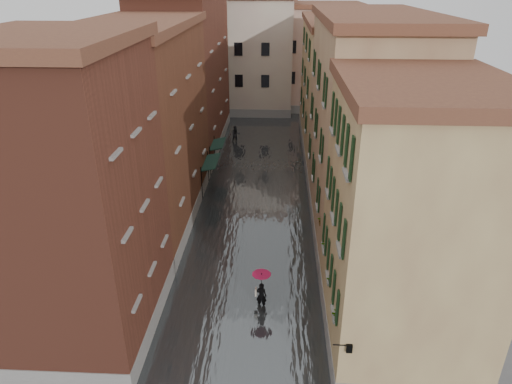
# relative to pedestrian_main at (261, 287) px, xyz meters

# --- Properties ---
(ground) EXTENTS (120.00, 120.00, 0.00)m
(ground) POSITION_rel_pedestrian_main_xyz_m (-0.92, 0.32, -1.29)
(ground) COLOR #505052
(ground) RESTS_ON ground
(floodwater) EXTENTS (10.00, 60.00, 0.20)m
(floodwater) POSITION_rel_pedestrian_main_xyz_m (-0.92, 13.32, -1.19)
(floodwater) COLOR #3C4043
(floodwater) RESTS_ON ground
(building_left_near) EXTENTS (6.00, 8.00, 13.00)m
(building_left_near) POSITION_rel_pedestrian_main_xyz_m (-7.92, -1.68, 5.21)
(building_left_near) COLOR brown
(building_left_near) RESTS_ON ground
(building_left_mid) EXTENTS (6.00, 14.00, 12.50)m
(building_left_mid) POSITION_rel_pedestrian_main_xyz_m (-7.92, 9.32, 4.96)
(building_left_mid) COLOR #5B2F1C
(building_left_mid) RESTS_ON ground
(building_left_far) EXTENTS (6.00, 16.00, 14.00)m
(building_left_far) POSITION_rel_pedestrian_main_xyz_m (-7.92, 24.32, 5.71)
(building_left_far) COLOR brown
(building_left_far) RESTS_ON ground
(building_right_near) EXTENTS (6.00, 8.00, 11.50)m
(building_right_near) POSITION_rel_pedestrian_main_xyz_m (6.08, -1.68, 4.46)
(building_right_near) COLOR #906E4A
(building_right_near) RESTS_ON ground
(building_right_mid) EXTENTS (6.00, 14.00, 13.00)m
(building_right_mid) POSITION_rel_pedestrian_main_xyz_m (6.08, 9.32, 5.21)
(building_right_mid) COLOR tan
(building_right_mid) RESTS_ON ground
(building_right_far) EXTENTS (6.00, 16.00, 11.50)m
(building_right_far) POSITION_rel_pedestrian_main_xyz_m (6.08, 24.32, 4.46)
(building_right_far) COLOR #906E4A
(building_right_far) RESTS_ON ground
(building_end_cream) EXTENTS (12.00, 9.00, 13.00)m
(building_end_cream) POSITION_rel_pedestrian_main_xyz_m (-3.92, 38.32, 5.21)
(building_end_cream) COLOR beige
(building_end_cream) RESTS_ON ground
(building_end_pink) EXTENTS (10.00, 9.00, 12.00)m
(building_end_pink) POSITION_rel_pedestrian_main_xyz_m (5.08, 40.32, 4.71)
(building_end_pink) COLOR tan
(building_end_pink) RESTS_ON ground
(awning_near) EXTENTS (1.09, 3.36, 2.80)m
(awning_near) POSITION_rel_pedestrian_main_xyz_m (-4.40, 13.55, 1.19)
(awning_near) COLOR black
(awning_near) RESTS_ON ground
(awning_far) EXTENTS (1.09, 2.89, 2.80)m
(awning_far) POSITION_rel_pedestrian_main_xyz_m (-4.41, 17.67, 1.18)
(awning_far) COLOR black
(awning_far) RESTS_ON ground
(wall_lantern) EXTENTS (0.71, 0.22, 0.35)m
(wall_lantern) POSITION_rel_pedestrian_main_xyz_m (3.41, -5.68, 1.72)
(wall_lantern) COLOR black
(wall_lantern) RESTS_ON ground
(window_planters) EXTENTS (0.59, 8.57, 0.84)m
(window_planters) POSITION_rel_pedestrian_main_xyz_m (3.20, -0.43, 2.22)
(window_planters) COLOR brown
(window_planters) RESTS_ON ground
(pedestrian_main) EXTENTS (0.96, 0.96, 2.06)m
(pedestrian_main) POSITION_rel_pedestrian_main_xyz_m (0.00, 0.00, 0.00)
(pedestrian_main) COLOR black
(pedestrian_main) RESTS_ON ground
(pedestrian_far) EXTENTS (1.10, 0.99, 1.86)m
(pedestrian_far) POSITION_rel_pedestrian_main_xyz_m (-3.56, 25.09, -0.36)
(pedestrian_far) COLOR black
(pedestrian_far) RESTS_ON ground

